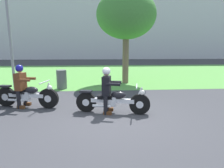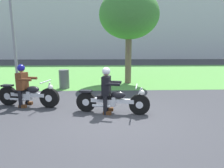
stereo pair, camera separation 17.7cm
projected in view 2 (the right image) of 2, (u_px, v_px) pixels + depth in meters
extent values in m
plane|color=#38383D|center=(114.00, 117.00, 5.43)|extent=(120.00, 120.00, 0.00)
cube|color=#549342|center=(108.00, 73.00, 14.60)|extent=(60.00, 12.00, 0.01)
cube|color=silver|center=(138.00, 9.00, 32.76)|extent=(62.51, 8.00, 16.81)
cylinder|color=black|center=(139.00, 104.00, 5.59)|extent=(0.62, 0.24, 0.61)
cylinder|color=silver|center=(139.00, 104.00, 5.59)|extent=(0.24, 0.18, 0.21)
cylinder|color=black|center=(86.00, 102.00, 5.86)|extent=(0.62, 0.24, 0.61)
cylinder|color=silver|center=(86.00, 102.00, 5.86)|extent=(0.24, 0.18, 0.21)
cube|color=silver|center=(112.00, 101.00, 5.71)|extent=(1.30, 0.41, 0.12)
cube|color=silver|center=(111.00, 101.00, 5.72)|extent=(0.36, 0.30, 0.28)
ellipsoid|color=black|center=(118.00, 95.00, 5.65)|extent=(0.48, 0.33, 0.22)
cube|color=black|center=(105.00, 97.00, 5.73)|extent=(0.48, 0.33, 0.10)
cube|color=black|center=(86.00, 91.00, 5.80)|extent=(0.39, 0.27, 0.06)
cylinder|color=silver|center=(138.00, 96.00, 5.55)|extent=(0.26, 0.10, 0.53)
cylinder|color=silver|center=(136.00, 86.00, 5.50)|extent=(0.17, 0.65, 0.04)
sphere|color=white|center=(142.00, 93.00, 5.51)|extent=(0.16, 0.16, 0.16)
cylinder|color=silver|center=(101.00, 106.00, 5.65)|extent=(0.55, 0.19, 0.08)
cylinder|color=black|center=(108.00, 102.00, 5.94)|extent=(0.12, 0.12, 0.55)
cube|color=#593319|center=(109.00, 109.00, 5.97)|extent=(0.26, 0.15, 0.10)
cylinder|color=black|center=(105.00, 105.00, 5.59)|extent=(0.12, 0.12, 0.55)
cube|color=#593319|center=(107.00, 113.00, 5.62)|extent=(0.26, 0.15, 0.10)
cube|color=black|center=(106.00, 86.00, 5.66)|extent=(0.29, 0.42, 0.56)
cylinder|color=black|center=(115.00, 82.00, 5.77)|extent=(0.43, 0.18, 0.09)
cylinder|color=black|center=(113.00, 84.00, 5.44)|extent=(0.43, 0.18, 0.09)
sphere|color=tan|center=(106.00, 72.00, 5.58)|extent=(0.20, 0.20, 0.20)
sphere|color=silver|center=(106.00, 71.00, 5.57)|extent=(0.24, 0.24, 0.24)
cylinder|color=black|center=(49.00, 98.00, 6.23)|extent=(0.66, 0.25, 0.65)
cylinder|color=silver|center=(49.00, 98.00, 6.23)|extent=(0.25, 0.18, 0.23)
cylinder|color=black|center=(8.00, 96.00, 6.49)|extent=(0.66, 0.25, 0.65)
cylinder|color=silver|center=(8.00, 96.00, 6.49)|extent=(0.25, 0.18, 0.23)
cube|color=silver|center=(28.00, 95.00, 6.34)|extent=(1.21, 0.39, 0.12)
cube|color=silver|center=(27.00, 95.00, 6.36)|extent=(0.36, 0.30, 0.28)
ellipsoid|color=black|center=(33.00, 89.00, 6.28)|extent=(0.48, 0.33, 0.22)
cube|color=black|center=(22.00, 91.00, 6.36)|extent=(0.48, 0.33, 0.10)
cube|color=black|center=(7.00, 86.00, 6.42)|extent=(0.39, 0.27, 0.06)
cylinder|color=silver|center=(48.00, 90.00, 6.19)|extent=(0.26, 0.10, 0.53)
cylinder|color=silver|center=(46.00, 82.00, 6.15)|extent=(0.17, 0.65, 0.04)
sphere|color=white|center=(50.00, 87.00, 6.15)|extent=(0.16, 0.16, 0.16)
cylinder|color=silver|center=(18.00, 99.00, 6.29)|extent=(0.55, 0.19, 0.08)
cylinder|color=black|center=(27.00, 96.00, 6.57)|extent=(0.12, 0.12, 0.58)
cube|color=#593319|center=(29.00, 103.00, 6.61)|extent=(0.26, 0.15, 0.10)
cylinder|color=black|center=(20.00, 99.00, 6.22)|extent=(0.12, 0.12, 0.58)
cube|color=#593319|center=(23.00, 106.00, 6.26)|extent=(0.26, 0.15, 0.10)
cube|color=brown|center=(22.00, 81.00, 6.29)|extent=(0.29, 0.42, 0.56)
cylinder|color=brown|center=(31.00, 78.00, 6.40)|extent=(0.43, 0.18, 0.09)
cylinder|color=brown|center=(25.00, 80.00, 6.07)|extent=(0.43, 0.18, 0.09)
sphere|color=#996B4C|center=(21.00, 69.00, 6.21)|extent=(0.20, 0.20, 0.20)
sphere|color=navy|center=(21.00, 68.00, 6.20)|extent=(0.24, 0.24, 0.24)
cylinder|color=brown|center=(128.00, 60.00, 10.32)|extent=(0.34, 0.34, 2.50)
ellipsoid|color=#428438|center=(129.00, 15.00, 9.87)|extent=(3.11, 3.11, 2.48)
cylinder|color=gray|center=(12.00, 22.00, 8.32)|extent=(0.12, 0.12, 6.03)
cylinder|color=#595E5B|center=(64.00, 79.00, 9.10)|extent=(0.47, 0.47, 0.90)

